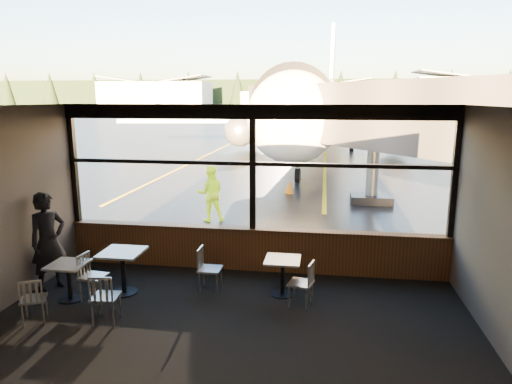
% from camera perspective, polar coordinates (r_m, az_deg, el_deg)
% --- Properties ---
extents(ground_plane, '(520.00, 520.00, 0.00)m').
position_cam_1_polar(ground_plane, '(129.20, 8.03, 10.02)').
color(ground_plane, black).
rests_on(ground_plane, ground).
extents(carpet_floor, '(8.00, 6.00, 0.01)m').
position_cam_1_polar(carpet_floor, '(7.27, -4.26, -18.17)').
color(carpet_floor, black).
rests_on(carpet_floor, ground).
extents(ceiling, '(8.00, 6.00, 0.04)m').
position_cam_1_polar(ceiling, '(6.30, -4.75, 10.52)').
color(ceiling, '#38332D').
rests_on(ceiling, ground).
extents(wall_back, '(8.00, 0.04, 3.50)m').
position_cam_1_polar(wall_back, '(3.93, -14.80, -17.26)').
color(wall_back, '#514840').
rests_on(wall_back, ground).
extents(window_sill, '(8.00, 0.28, 0.90)m').
position_cam_1_polar(window_sill, '(9.78, -0.40, -7.23)').
color(window_sill, '#59331B').
rests_on(window_sill, ground).
extents(window_header, '(8.00, 0.18, 0.30)m').
position_cam_1_polar(window_header, '(9.25, -0.42, 10.01)').
color(window_header, black).
rests_on(window_header, ground).
extents(mullion_left, '(0.12, 0.12, 2.60)m').
position_cam_1_polar(mullion_left, '(10.70, -21.82, 3.22)').
color(mullion_left, black).
rests_on(mullion_left, ground).
extents(mullion_centre, '(0.12, 0.12, 2.60)m').
position_cam_1_polar(mullion_centre, '(9.36, -0.41, 2.95)').
color(mullion_centre, black).
rests_on(mullion_centre, ground).
extents(mullion_right, '(0.12, 0.12, 2.60)m').
position_cam_1_polar(mullion_right, '(9.58, 23.64, 2.17)').
color(mullion_right, black).
rests_on(mullion_right, ground).
extents(window_transom, '(8.00, 0.10, 0.08)m').
position_cam_1_polar(window_transom, '(9.34, -0.41, 3.56)').
color(window_transom, black).
rests_on(window_transom, ground).
extents(airliner, '(30.77, 36.12, 10.50)m').
position_cam_1_polar(airliner, '(31.29, 8.08, 14.59)').
color(airliner, white).
rests_on(airliner, ground_plane).
extents(jet_bridge, '(8.46, 10.34, 4.51)m').
position_cam_1_polar(jet_bridge, '(14.86, 16.96, 5.93)').
color(jet_bridge, '#29292B').
rests_on(jet_bridge, ground_plane).
extents(cafe_table_near, '(0.65, 0.65, 0.71)m').
position_cam_1_polar(cafe_table_near, '(8.63, 3.32, -10.58)').
color(cafe_table_near, gray).
rests_on(cafe_table_near, carpet_floor).
extents(cafe_table_mid, '(0.75, 0.75, 0.83)m').
position_cam_1_polar(cafe_table_mid, '(9.03, -16.26, -9.61)').
color(cafe_table_mid, '#9E9891').
rests_on(cafe_table_mid, carpet_floor).
extents(cafe_table_left, '(0.64, 0.64, 0.70)m').
position_cam_1_polar(cafe_table_left, '(9.08, -22.30, -10.36)').
color(cafe_table_left, '#A7A29A').
rests_on(cafe_table_left, carpet_floor).
extents(chair_near_e, '(0.55, 0.55, 0.84)m').
position_cam_1_polar(chair_near_e, '(8.21, 5.62, -11.34)').
color(chair_near_e, '#BDB7AA').
rests_on(chair_near_e, carpet_floor).
extents(chair_near_w, '(0.48, 0.48, 0.87)m').
position_cam_1_polar(chair_near_w, '(8.79, -5.74, -9.64)').
color(chair_near_w, '#A9A499').
rests_on(chair_near_w, carpet_floor).
extents(chair_mid_s, '(0.52, 0.52, 0.87)m').
position_cam_1_polar(chair_mid_s, '(8.01, -18.27, -12.39)').
color(chair_mid_s, '#A8A398').
rests_on(chair_mid_s, carpet_floor).
extents(chair_mid_w, '(0.52, 0.52, 0.87)m').
position_cam_1_polar(chair_mid_w, '(8.91, -19.64, -9.98)').
color(chair_mid_w, '#B8B3A6').
rests_on(chair_mid_w, carpet_floor).
extents(chair_left_s, '(0.57, 0.57, 0.80)m').
position_cam_1_polar(chair_left_s, '(8.47, -26.04, -11.96)').
color(chair_left_s, beige).
rests_on(chair_left_s, carpet_floor).
extents(passenger, '(0.74, 0.83, 1.90)m').
position_cam_1_polar(passenger, '(9.57, -24.54, -5.63)').
color(passenger, black).
rests_on(passenger, carpet_floor).
extents(ground_crew, '(0.96, 0.85, 1.66)m').
position_cam_1_polar(ground_crew, '(13.63, -5.72, -0.17)').
color(ground_crew, '#BFF219').
rests_on(ground_crew, ground_plane).
extents(cone_nose, '(0.35, 0.35, 0.48)m').
position_cam_1_polar(cone_nose, '(17.61, 4.16, 0.62)').
color(cone_nose, orange).
rests_on(cone_nose, ground_plane).
extents(hangar_left, '(45.00, 18.00, 11.00)m').
position_cam_1_polar(hangar_left, '(202.19, -12.42, 12.00)').
color(hangar_left, silver).
rests_on(hangar_left, ground_plane).
extents(hangar_mid, '(38.00, 15.00, 10.00)m').
position_cam_1_polar(hangar_mid, '(194.15, 8.31, 12.02)').
color(hangar_mid, silver).
rests_on(hangar_mid, ground_plane).
extents(hangar_right, '(50.00, 20.00, 12.00)m').
position_cam_1_polar(hangar_right, '(196.10, 26.47, 11.23)').
color(hangar_right, silver).
rests_on(hangar_right, ground_plane).
extents(fuel_tank_a, '(8.00, 8.00, 6.00)m').
position_cam_1_polar(fuel_tank_a, '(193.71, -0.81, 11.55)').
color(fuel_tank_a, silver).
rests_on(fuel_tank_a, ground_plane).
extents(fuel_tank_b, '(8.00, 8.00, 6.00)m').
position_cam_1_polar(fuel_tank_b, '(192.34, 2.19, 11.54)').
color(fuel_tank_b, silver).
rests_on(fuel_tank_b, ground_plane).
extents(fuel_tank_c, '(8.00, 8.00, 6.00)m').
position_cam_1_polar(fuel_tank_c, '(191.48, 5.23, 11.50)').
color(fuel_tank_c, silver).
rests_on(fuel_tank_c, ground_plane).
extents(treeline, '(360.00, 3.00, 12.00)m').
position_cam_1_polar(treeline, '(219.15, 8.36, 12.24)').
color(treeline, black).
rests_on(treeline, ground_plane).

